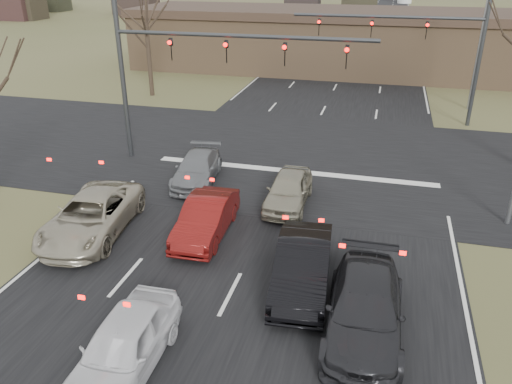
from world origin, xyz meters
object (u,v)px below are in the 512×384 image
car_grey_ahead (197,169)px  car_red_ahead (206,218)px  building (369,41)px  streetlight_right_far (481,23)px  mast_arm_far (431,39)px  car_white_sedan (123,346)px  car_black_hatch (302,266)px  car_silver_ahead (288,190)px  mast_arm_near (184,59)px  car_silver_suv (92,216)px  car_charcoal_sedan (365,309)px

car_grey_ahead → car_red_ahead: car_red_ahead is taller
building → streetlight_right_far: bearing=-56.4°
mast_arm_far → streetlight_right_far: (3.14, 4.00, 0.57)m
building → car_white_sedan: size_ratio=10.06×
car_black_hatch → car_silver_ahead: 5.71m
car_grey_ahead → car_white_sedan: bearing=-85.9°
car_red_ahead → car_silver_ahead: 4.01m
mast_arm_near → car_silver_suv: mast_arm_near is taller
mast_arm_near → car_white_sedan: bearing=-75.0°
mast_arm_far → car_white_sedan: mast_arm_far is taller
building → car_white_sedan: 38.78m
building → car_silver_suv: (-8.02, -32.72, -1.92)m
mast_arm_near → car_silver_ahead: mast_arm_near is taller
mast_arm_far → car_silver_ahead: (-5.68, -13.55, -4.33)m
car_silver_suv → car_grey_ahead: bearing=63.2°
streetlight_right_far → mast_arm_near: bearing=-136.1°
streetlight_right_far → car_white_sedan: streetlight_right_far is taller
car_black_hatch → car_charcoal_sedan: bearing=-43.5°
building → mast_arm_far: (4.18, -15.00, 2.35)m
building → car_charcoal_sedan: size_ratio=8.48×
building → car_red_ahead: (-3.92, -31.75, -1.96)m
car_white_sedan → car_charcoal_sedan: car_charcoal_sedan is taller
building → mast_arm_near: (-7.23, -25.00, 2.41)m
building → car_white_sedan: building is taller
car_black_hatch → car_charcoal_sedan: size_ratio=0.92×
mast_arm_near → mast_arm_far: size_ratio=1.09×
car_black_hatch → car_silver_ahead: (-1.53, 5.50, -0.07)m
car_silver_suv → car_white_sedan: bearing=-59.5°
streetlight_right_far → car_white_sedan: 30.04m
car_black_hatch → car_red_ahead: 4.57m
car_silver_ahead → building: bearing=86.4°
car_silver_suv → car_red_ahead: size_ratio=1.25×
building → car_grey_ahead: (-6.00, -27.22, -2.04)m
car_red_ahead → car_white_sedan: bearing=-89.5°
streetlight_right_far → car_red_ahead: streetlight_right_far is taller
car_red_ahead → car_silver_ahead: size_ratio=1.05×
mast_arm_far → car_silver_ahead: 15.32m
car_grey_ahead → mast_arm_near: bearing=111.1°
car_white_sedan → car_charcoal_sedan: (5.60, 2.93, 0.01)m
mast_arm_far → car_red_ahead: bearing=-115.8°
streetlight_right_far → car_charcoal_sedan: 25.67m
car_silver_ahead → car_grey_ahead: bearing=162.9°
building → car_grey_ahead: building is taller
car_white_sedan → streetlight_right_far: bearing=67.1°
building → car_silver_suv: building is taller
car_silver_suv → car_charcoal_sedan: bearing=-22.9°
mast_arm_near → mast_arm_far: bearing=41.2°
car_silver_suv → car_red_ahead: car_silver_suv is taller
mast_arm_near → car_black_hatch: (7.26, -9.05, -4.31)m
car_grey_ahead → car_silver_suv: bearing=-118.0°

